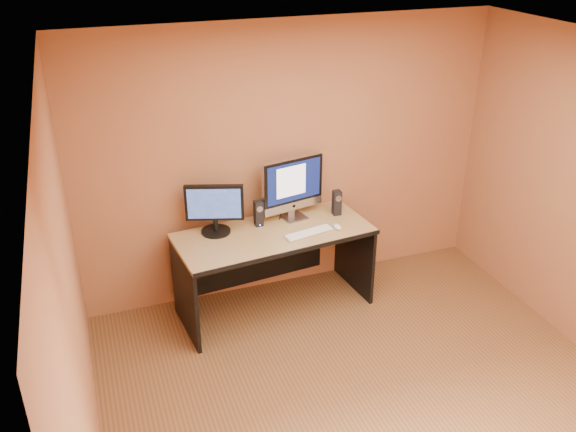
{
  "coord_description": "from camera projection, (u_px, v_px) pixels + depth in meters",
  "views": [
    {
      "loc": [
        -1.82,
        -3.01,
        3.38
      ],
      "look_at": [
        -0.2,
        1.48,
        1.0
      ],
      "focal_mm": 38.0,
      "sensor_mm": 36.0,
      "label": 1
    }
  ],
  "objects": [
    {
      "name": "floor",
      "position": [
        380.0,
        413.0,
        4.59
      ],
      "size": [
        4.0,
        4.0,
        0.0
      ],
      "primitive_type": "plane",
      "color": "brown",
      "rests_on": "ground"
    },
    {
      "name": "walls",
      "position": [
        393.0,
        265.0,
        4.01
      ],
      "size": [
        4.0,
        4.0,
        2.6
      ],
      "primitive_type": null,
      "color": "#99633D",
      "rests_on": "ground"
    },
    {
      "name": "ceiling",
      "position": [
        410.0,
        67.0,
        3.44
      ],
      "size": [
        4.0,
        4.0,
        0.0
      ],
      "primitive_type": "plane",
      "color": "white",
      "rests_on": "walls"
    },
    {
      "name": "desk",
      "position": [
        274.0,
        271.0,
        5.65
      ],
      "size": [
        1.82,
        0.94,
        0.81
      ],
      "primitive_type": null,
      "rotation": [
        0.0,
        0.0,
        0.1
      ],
      "color": "tan",
      "rests_on": "ground"
    },
    {
      "name": "imac",
      "position": [
        294.0,
        189.0,
        5.58
      ],
      "size": [
        0.66,
        0.35,
        0.6
      ],
      "primitive_type": null,
      "rotation": [
        0.0,
        0.0,
        0.2
      ],
      "color": "#B1B0B4",
      "rests_on": "desk"
    },
    {
      "name": "second_monitor",
      "position": [
        215.0,
        209.0,
        5.36
      ],
      "size": [
        0.58,
        0.41,
        0.46
      ],
      "primitive_type": null,
      "rotation": [
        0.0,
        0.0,
        -0.32
      ],
      "color": "black",
      "rests_on": "desk"
    },
    {
      "name": "speaker_left",
      "position": [
        259.0,
        213.0,
        5.54
      ],
      "size": [
        0.07,
        0.08,
        0.24
      ],
      "primitive_type": null,
      "rotation": [
        0.0,
        0.0,
        -0.0
      ],
      "color": "black",
      "rests_on": "desk"
    },
    {
      "name": "speaker_right",
      "position": [
        337.0,
        203.0,
        5.74
      ],
      "size": [
        0.08,
        0.08,
        0.24
      ],
      "primitive_type": null,
      "rotation": [
        0.0,
        0.0,
        -0.05
      ],
      "color": "black",
      "rests_on": "desk"
    },
    {
      "name": "keyboard",
      "position": [
        309.0,
        233.0,
        5.44
      ],
      "size": [
        0.49,
        0.21,
        0.02
      ],
      "primitive_type": "cube",
      "rotation": [
        0.0,
        0.0,
        0.19
      ],
      "color": "silver",
      "rests_on": "desk"
    },
    {
      "name": "mouse",
      "position": [
        337.0,
        227.0,
        5.52
      ],
      "size": [
        0.07,
        0.11,
        0.04
      ],
      "primitive_type": "ellipsoid",
      "rotation": [
        0.0,
        0.0,
        -0.01
      ],
      "color": "white",
      "rests_on": "desk"
    },
    {
      "name": "cable_a",
      "position": [
        289.0,
        212.0,
        5.84
      ],
      "size": [
        0.08,
        0.23,
        0.01
      ],
      "primitive_type": "cylinder",
      "rotation": [
        1.57,
        0.0,
        0.32
      ],
      "color": "black",
      "rests_on": "desk"
    },
    {
      "name": "cable_b",
      "position": [
        281.0,
        215.0,
        5.77
      ],
      "size": [
        0.09,
        0.18,
        0.01
      ],
      "primitive_type": "cylinder",
      "rotation": [
        1.57,
        0.0,
        -0.44
      ],
      "color": "black",
      "rests_on": "desk"
    }
  ]
}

